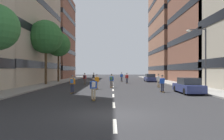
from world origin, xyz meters
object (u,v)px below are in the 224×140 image
skater_1 (158,80)px  skater_5 (72,83)px  skater_4 (93,77)px  streetlamp_right (201,52)px  skater_7 (111,80)px  parked_car_mid (188,86)px  skater_8 (162,83)px  skater_3 (96,81)px  skater_0 (84,78)px  street_tree_mid (58,45)px  skater_9 (93,87)px  skater_2 (126,77)px  street_tree_near (45,37)px  parked_car_near (149,78)px  skater_6 (121,76)px

skater_1 → skater_5: bearing=-144.3°
skater_1 → skater_4: 15.33m
streetlamp_right → skater_7: 11.14m
skater_4 → skater_5: bearing=-91.2°
skater_4 → parked_car_mid: bearing=-60.4°
parked_car_mid → skater_8: skater_8 is taller
streetlamp_right → skater_1: bearing=121.7°
streetlamp_right → skater_1: 7.17m
parked_car_mid → skater_3: size_ratio=2.47×
skater_0 → skater_8: size_ratio=1.00×
street_tree_mid → skater_0: 9.72m
skater_0 → skater_9: same height
skater_2 → skater_3: same height
street_tree_near → skater_1: (16.05, -3.85, -6.23)m
parked_car_near → skater_3: 18.56m
skater_9 → street_tree_near: bearing=118.6°
parked_car_mid → skater_3: 10.14m
skater_1 → skater_6: size_ratio=1.00×
skater_0 → skater_5: same height
skater_2 → skater_5: 16.33m
streetlamp_right → skater_4: size_ratio=3.65×
street_tree_near → skater_7: 12.51m
skater_1 → skater_7: same height
parked_car_mid → skater_2: skater_2 is taller
skater_8 → skater_3: bearing=154.9°
streetlamp_right → skater_2: size_ratio=3.65×
skater_4 → skater_5: 19.13m
street_tree_near → parked_car_near: bearing=28.2°
parked_car_mid → skater_1: bearing=100.3°
street_tree_near → skater_7: bearing=-24.7°
skater_1 → skater_4: size_ratio=1.00×
parked_car_mid → skater_3: (-9.21, 4.22, 0.29)m
parked_car_near → skater_9: (-8.80, -25.02, 0.32)m
skater_5 → skater_8: same height
street_tree_mid → skater_3: 17.42m
street_tree_mid → parked_car_mid: bearing=-46.7°
parked_car_mid → skater_1: size_ratio=2.47×
skater_4 → skater_6: 5.74m
parked_car_mid → skater_7: 9.89m
skater_0 → skater_3: bearing=-73.8°
skater_0 → parked_car_mid: bearing=-48.0°
street_tree_mid → skater_7: size_ratio=5.13×
parked_car_mid → skater_6: (-5.51, 21.13, 0.29)m
skater_6 → parked_car_near: bearing=-8.3°
skater_7 → parked_car_near: bearing=61.6°
skater_9 → skater_0: bearing=99.5°
parked_car_mid → skater_6: size_ratio=2.47×
skater_0 → skater_2: size_ratio=1.00×
streetlamp_right → skater_8: bearing=-170.9°
parked_car_near → skater_3: skater_3 is taller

